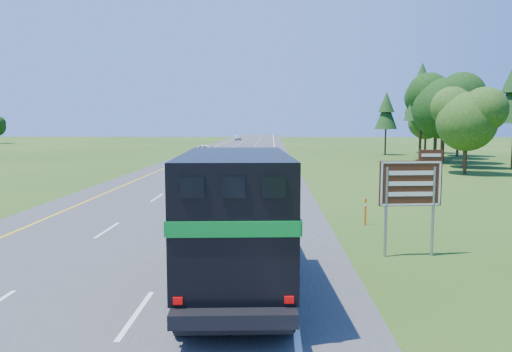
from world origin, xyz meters
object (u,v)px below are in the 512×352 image
at_px(white_suv, 204,152).
at_px(exit_sign, 412,188).
at_px(far_car, 238,137).
at_px(horse_truck, 236,216).

distance_m(white_suv, exit_sign, 45.90).
distance_m(far_car, exit_sign, 112.28).
bearing_deg(white_suv, exit_sign, -71.55).
relative_size(far_car, exit_sign, 1.16).
bearing_deg(far_car, horse_truck, -86.97).
relative_size(horse_truck, exit_sign, 2.35).
bearing_deg(horse_truck, exit_sign, 28.75).
relative_size(white_suv, exit_sign, 1.71).
distance_m(horse_truck, exit_sign, 6.61).
xyz_separation_m(far_car, exit_sign, (13.35, -111.47, 1.58)).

